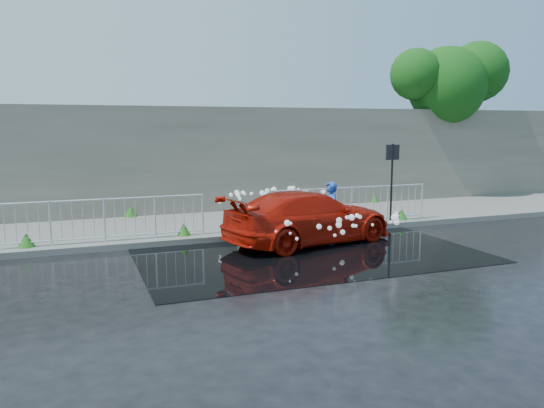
# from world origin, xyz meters

# --- Properties ---
(ground) EXTENTS (90.00, 90.00, 0.00)m
(ground) POSITION_xyz_m (0.00, 0.00, 0.00)
(ground) COLOR black
(ground) RESTS_ON ground
(pavement) EXTENTS (30.00, 4.00, 0.15)m
(pavement) POSITION_xyz_m (0.00, 5.00, 0.07)
(pavement) COLOR #5E5E59
(pavement) RESTS_ON ground
(curb) EXTENTS (30.00, 0.25, 0.16)m
(curb) POSITION_xyz_m (0.00, 3.00, 0.08)
(curb) COLOR #5E5E59
(curb) RESTS_ON ground
(retaining_wall) EXTENTS (30.00, 0.60, 3.50)m
(retaining_wall) POSITION_xyz_m (0.00, 7.20, 1.90)
(retaining_wall) COLOR #5D5A4E
(retaining_wall) RESTS_ON pavement
(puddle) EXTENTS (8.00, 5.00, 0.01)m
(puddle) POSITION_xyz_m (0.50, 1.00, 0.01)
(puddle) COLOR black
(puddle) RESTS_ON ground
(sign_post) EXTENTS (0.45, 0.06, 2.50)m
(sign_post) POSITION_xyz_m (4.20, 3.10, 1.72)
(sign_post) COLOR black
(sign_post) RESTS_ON ground
(tree) EXTENTS (5.23, 3.11, 6.42)m
(tree) POSITION_xyz_m (9.69, 7.41, 4.80)
(tree) COLOR #332114
(tree) RESTS_ON ground
(railing_left) EXTENTS (5.05, 0.05, 1.10)m
(railing_left) POSITION_xyz_m (-4.00, 3.35, 0.74)
(railing_left) COLOR silver
(railing_left) RESTS_ON pavement
(railing_right) EXTENTS (5.05, 0.05, 1.10)m
(railing_right) POSITION_xyz_m (3.00, 3.35, 0.74)
(railing_right) COLOR silver
(railing_right) RESTS_ON pavement
(weeds) EXTENTS (12.17, 3.93, 0.41)m
(weeds) POSITION_xyz_m (-0.26, 4.38, 0.32)
(weeds) COLOR #205617
(weeds) RESTS_ON pavement
(water_spray) EXTENTS (3.59, 5.70, 1.05)m
(water_spray) POSITION_xyz_m (1.16, 3.28, 0.77)
(water_spray) COLOR white
(water_spray) RESTS_ON ground
(red_car) EXTENTS (4.98, 2.88, 1.36)m
(red_car) POSITION_xyz_m (0.99, 2.00, 0.68)
(red_car) COLOR #AA1306
(red_car) RESTS_ON ground
(person) EXTENTS (0.42, 0.61, 1.60)m
(person) POSITION_xyz_m (1.50, 1.80, 0.80)
(person) COLOR #2145A5
(person) RESTS_ON ground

